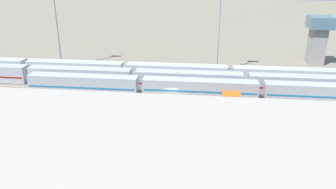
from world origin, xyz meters
The scene contains 16 objects.
ground_plane centered at (0.00, 0.00, 0.00)m, with size 400.00×400.00×0.00m, color #756B5B.
track_bed_0 centered at (0.00, -17.50, 0.06)m, with size 140.00×2.80×0.12m, color #3D3833.
track_bed_1 centered at (0.00, -12.50, 0.06)m, with size 140.00×2.80×0.12m, color #4C443D.
track_bed_2 centered at (0.00, -7.50, 0.06)m, with size 140.00×2.80×0.12m, color #4C443D.
track_bed_3 centered at (0.00, -2.50, 0.06)m, with size 140.00×2.80×0.12m, color #4C443D.
track_bed_4 centered at (0.00, 2.50, 0.06)m, with size 140.00×2.80×0.12m, color #4C443D.
track_bed_5 centered at (0.00, 7.50, 0.06)m, with size 140.00×2.80×0.12m, color #4C443D.
track_bed_6 centered at (0.00, 12.50, 0.06)m, with size 140.00×2.80×0.12m, color #4C443D.
track_bed_7 centered at (0.00, 17.50, 0.06)m, with size 140.00×2.80×0.12m, color #3D3833.
train_on_track_2 centered at (-2.91, -7.50, 1.98)m, with size 119.80×3.06×3.80m.
train_on_track_3 centered at (-15.36, -2.50, 2.07)m, with size 90.60×3.06×4.40m.
train_on_track_6 centered at (3.93, 12.50, 2.07)m, with size 139.00×3.00×4.40m.
train_on_track_5 centered at (-13.67, 7.50, 2.16)m, with size 10.00×3.00×5.00m.
train_on_track_1 centered at (1.56, -12.50, 2.08)m, with size 114.80×3.00×4.40m.
light_mast_0 centered at (-9.11, -19.51, 17.21)m, with size 2.80×0.70×26.97m.
control_tower centered at (-35.65, -31.39, 7.43)m, with size 6.00×6.00×12.64m.
Camera 1 is at (-6.56, 61.90, 25.82)m, focal length 36.38 mm.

